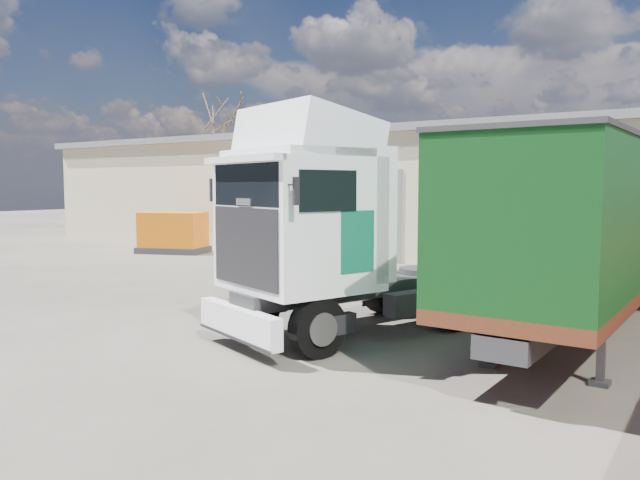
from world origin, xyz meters
The scene contains 7 objects.
ground centered at (0.00, 0.00, 0.00)m, with size 120.00×120.00×0.00m, color #2C2A24.
warehouse centered at (-6.00, 16.00, 2.66)m, with size 30.60×12.60×5.42m.
bare_tree centered at (-18.00, 20.00, 7.92)m, with size 4.00×4.00×9.60m.
tractor_unit centered at (3.96, -1.05, 1.87)m, with size 4.60×6.94×4.44m.
box_trailer centered at (8.16, 2.24, 2.29)m, with size 2.71×11.38×3.76m.
panel_van centered at (-5.29, 9.59, 1.06)m, with size 2.10×5.02×2.05m.
orange_skip centered at (-10.18, 7.98, 0.78)m, with size 3.32×2.66×1.80m.
Camera 1 is at (10.43, -11.33, 2.97)m, focal length 35.00 mm.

